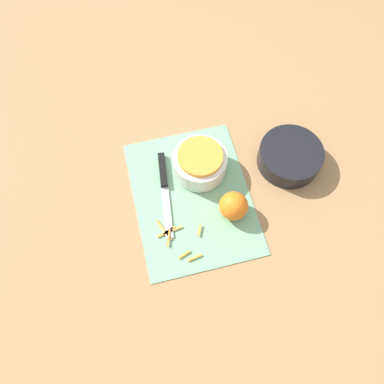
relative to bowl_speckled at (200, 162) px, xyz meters
name	(u,v)px	position (x,y,z in m)	size (l,w,h in m)	color
ground_plane	(192,197)	(0.08, -0.04, -0.05)	(4.00, 4.00, 0.00)	#9E754C
cutting_board	(192,197)	(0.08, -0.04, -0.04)	(0.44, 0.33, 0.01)	#75AD84
bowl_speckled	(200,162)	(0.00, 0.00, 0.00)	(0.16, 0.16, 0.08)	silver
bowl_dark	(290,157)	(0.04, 0.27, -0.02)	(0.19, 0.19, 0.06)	black
knife	(164,179)	(0.01, -0.11, -0.03)	(0.27, 0.05, 0.02)	black
orange_left	(234,206)	(0.15, 0.06, 0.00)	(0.08, 0.08, 0.08)	orange
peel_pile	(176,237)	(0.19, -0.12, -0.04)	(0.14, 0.13, 0.01)	orange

